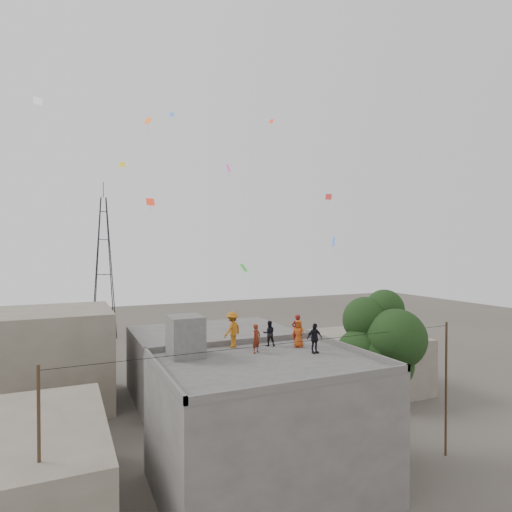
{
  "coord_description": "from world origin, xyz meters",
  "views": [
    {
      "loc": [
        -8.66,
        -18.04,
        11.43
      ],
      "look_at": [
        0.9,
        3.19,
        11.03
      ],
      "focal_mm": 30.0,
      "sensor_mm": 36.0,
      "label": 1
    }
  ],
  "objects_px": {
    "tree": "(382,345)",
    "person_red_adult": "(297,330)",
    "stair_head_box": "(185,336)",
    "person_dark_adult": "(314,338)",
    "transmission_tower": "(104,267)"
  },
  "relations": [
    {
      "from": "person_dark_adult",
      "to": "person_red_adult",
      "type": "bearing_deg",
      "value": 83.25
    },
    {
      "from": "stair_head_box",
      "to": "person_red_adult",
      "type": "height_order",
      "value": "stair_head_box"
    },
    {
      "from": "tree",
      "to": "person_dark_adult",
      "type": "relative_size",
      "value": 5.97
    },
    {
      "from": "transmission_tower",
      "to": "person_dark_adult",
      "type": "xyz_separation_m",
      "value": [
        6.96,
        -39.5,
        -2.21
      ]
    },
    {
      "from": "transmission_tower",
      "to": "person_red_adult",
      "type": "relative_size",
      "value": 11.92
    },
    {
      "from": "person_red_adult",
      "to": "stair_head_box",
      "type": "bearing_deg",
      "value": 17.9
    },
    {
      "from": "person_red_adult",
      "to": "tree",
      "type": "bearing_deg",
      "value": 174.05
    },
    {
      "from": "stair_head_box",
      "to": "tree",
      "type": "height_order",
      "value": "tree"
    },
    {
      "from": "stair_head_box",
      "to": "person_dark_adult",
      "type": "height_order",
      "value": "stair_head_box"
    },
    {
      "from": "stair_head_box",
      "to": "person_red_adult",
      "type": "bearing_deg",
      "value": -0.6
    },
    {
      "from": "tree",
      "to": "person_red_adult",
      "type": "height_order",
      "value": "tree"
    },
    {
      "from": "person_dark_adult",
      "to": "tree",
      "type": "bearing_deg",
      "value": -1.37
    },
    {
      "from": "tree",
      "to": "person_dark_adult",
      "type": "xyz_separation_m",
      "value": [
        -4.41,
        -0.09,
        0.76
      ]
    },
    {
      "from": "tree",
      "to": "person_dark_adult",
      "type": "height_order",
      "value": "tree"
    },
    {
      "from": "transmission_tower",
      "to": "person_red_adult",
      "type": "xyz_separation_m",
      "value": [
        7.1,
        -37.47,
        -2.13
      ]
    }
  ]
}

